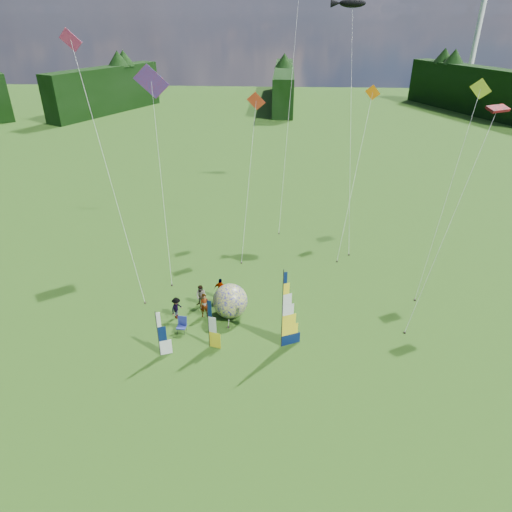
# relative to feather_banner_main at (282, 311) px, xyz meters

# --- Properties ---
(ground) EXTENTS (220.00, 220.00, 0.00)m
(ground) POSITION_rel_feather_banner_main_xyz_m (-0.67, -2.42, -2.67)
(ground) COLOR #2F5017
(ground) RESTS_ON ground
(treeline_ring) EXTENTS (210.00, 210.00, 8.00)m
(treeline_ring) POSITION_rel_feather_banner_main_xyz_m (-0.67, -2.42, 1.33)
(treeline_ring) COLOR black
(treeline_ring) RESTS_ON ground
(turbine_right) EXTENTS (8.00, 1.20, 30.00)m
(turbine_right) POSITION_rel_feather_banner_main_xyz_m (44.33, 99.58, 12.33)
(turbine_right) COLOR silver
(turbine_right) RESTS_ON ground
(feather_banner_main) EXTENTS (1.35, 0.69, 5.35)m
(feather_banner_main) POSITION_rel_feather_banner_main_xyz_m (0.00, 0.00, 0.00)
(feather_banner_main) COLOR #081844
(feather_banner_main) RESTS_ON ground
(side_banner_left) EXTENTS (0.95, 0.35, 3.43)m
(side_banner_left) POSITION_rel_feather_banner_main_xyz_m (-4.44, -0.25, -0.96)
(side_banner_left) COLOR yellow
(side_banner_left) RESTS_ON ground
(side_banner_far) EXTENTS (0.91, 0.42, 3.13)m
(side_banner_far) POSITION_rel_feather_banner_main_xyz_m (-7.30, -1.27, -1.11)
(side_banner_far) COLOR white
(side_banner_far) RESTS_ON ground
(bol_inflatable) EXTENTS (2.61, 2.61, 2.36)m
(bol_inflatable) POSITION_rel_feather_banner_main_xyz_m (-3.51, 3.08, -1.50)
(bol_inflatable) COLOR #070080
(bol_inflatable) RESTS_ON ground
(spectator_a) EXTENTS (0.71, 0.54, 1.77)m
(spectator_a) POSITION_rel_feather_banner_main_xyz_m (-5.22, 2.87, -1.79)
(spectator_a) COLOR #66594C
(spectator_a) RESTS_ON ground
(spectator_b) EXTENTS (0.88, 0.60, 1.65)m
(spectator_b) POSITION_rel_feather_banner_main_xyz_m (-5.67, 4.08, -1.85)
(spectator_b) COLOR #66594C
(spectator_b) RESTS_ON ground
(spectator_c) EXTENTS (0.73, 1.08, 1.56)m
(spectator_c) POSITION_rel_feather_banner_main_xyz_m (-7.09, 2.60, -1.89)
(spectator_c) COLOR #66594C
(spectator_c) RESTS_ON ground
(spectator_d) EXTENTS (1.07, 0.63, 1.71)m
(spectator_d) POSITION_rel_feather_banner_main_xyz_m (-4.40, 4.98, -1.82)
(spectator_d) COLOR #66594C
(spectator_d) RESTS_ON ground
(camp_chair) EXTENTS (0.68, 0.68, 1.10)m
(camp_chair) POSITION_rel_feather_banner_main_xyz_m (-6.44, 0.98, -2.12)
(camp_chair) COLOR navy
(camp_chair) RESTS_ON ground
(kite_whale) EXTENTS (6.91, 14.97, 20.40)m
(kite_whale) POSITION_rel_feather_banner_main_xyz_m (5.54, 18.22, 7.52)
(kite_whale) COLOR black
(kite_whale) RESTS_ON ground
(kite_rainbow_delta) EXTENTS (7.68, 12.63, 15.82)m
(kite_rainbow_delta) POSITION_rel_feather_banner_main_xyz_m (-9.43, 10.37, 5.24)
(kite_rainbow_delta) COLOR red
(kite_rainbow_delta) RESTS_ON ground
(kite_parafoil) EXTENTS (11.38, 12.29, 14.43)m
(kite_parafoil) POSITION_rel_feather_banner_main_xyz_m (10.69, 5.28, 4.54)
(kite_parafoil) COLOR #A50912
(kite_parafoil) RESTS_ON ground
(small_kite_red) EXTENTS (4.79, 9.23, 13.12)m
(small_kite_red) POSITION_rel_feather_banner_main_xyz_m (-3.00, 13.48, 3.88)
(small_kite_red) COLOR red
(small_kite_red) RESTS_ON ground
(small_kite_orange) EXTENTS (7.13, 12.33, 13.17)m
(small_kite_orange) POSITION_rel_feather_banner_main_xyz_m (5.97, 15.73, 3.91)
(small_kite_orange) COLOR orange
(small_kite_orange) RESTS_ON ground
(small_kite_yellow) EXTENTS (7.79, 10.19, 14.76)m
(small_kite_yellow) POSITION_rel_feather_banner_main_xyz_m (11.55, 9.10, 4.70)
(small_kite_yellow) COLOR #FFFA3A
(small_kite_yellow) RESTS_ON ground
(small_kite_pink) EXTENTS (7.60, 8.53, 17.97)m
(small_kite_pink) POSITION_rel_feather_banner_main_xyz_m (-12.01, 6.88, 6.31)
(small_kite_pink) COLOR #D62F68
(small_kite_pink) RESTS_ON ground
(small_kite_green) EXTENTS (4.46, 11.83, 21.64)m
(small_kite_green) POSITION_rel_feather_banner_main_xyz_m (0.18, 20.82, 8.15)
(small_kite_green) COLOR #1D942C
(small_kite_green) RESTS_ON ground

